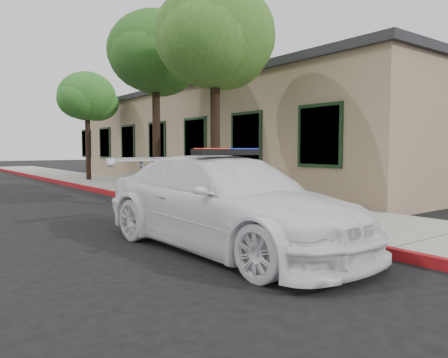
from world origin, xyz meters
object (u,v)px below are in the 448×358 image
at_px(fire_hydrant, 249,195).
at_px(street_tree_mid, 155,57).
at_px(street_tree_near, 215,41).
at_px(clapboard_building, 235,138).
at_px(police_car, 227,202).
at_px(street_tree_far, 88,99).

distance_m(fire_hydrant, street_tree_mid, 6.85).
height_order(street_tree_near, street_tree_mid, street_tree_mid).
relative_size(clapboard_building, fire_hydrant, 23.38).
bearing_deg(fire_hydrant, street_tree_near, 94.76).
bearing_deg(police_car, street_tree_mid, 67.31).
bearing_deg(clapboard_building, street_tree_mid, -152.36).
relative_size(police_car, street_tree_mid, 0.89).
relative_size(fire_hydrant, street_tree_far, 0.18).
relative_size(clapboard_building, street_tree_mid, 3.55).
distance_m(street_tree_near, street_tree_far, 11.34).
xyz_separation_m(fire_hydrant, street_tree_far, (1.07, 13.04, 3.38)).
bearing_deg(street_tree_far, fire_hydrant, -94.70).
distance_m(street_tree_mid, street_tree_far, 7.55).
distance_m(clapboard_building, street_tree_far, 7.21).
distance_m(police_car, street_tree_mid, 8.45).
bearing_deg(clapboard_building, fire_hydrant, -126.78).
distance_m(police_car, street_tree_near, 5.29).
height_order(street_tree_near, street_tree_far, street_tree_near).
distance_m(police_car, fire_hydrant, 2.39).
height_order(police_car, fire_hydrant, police_car).
bearing_deg(street_tree_near, street_tree_far, 86.41).
distance_m(street_tree_near, street_tree_mid, 3.83).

